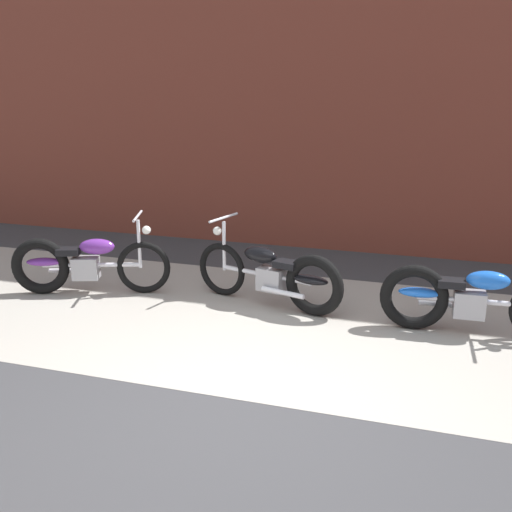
# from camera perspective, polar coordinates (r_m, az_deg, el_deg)

# --- Properties ---
(ground_plane) EXTENTS (80.00, 80.00, 0.00)m
(ground_plane) POSITION_cam_1_polar(r_m,az_deg,el_deg) (5.19, -0.93, -13.75)
(ground_plane) COLOR #38383A
(sidewalk_slab) EXTENTS (36.00, 3.50, 0.01)m
(sidewalk_slab) POSITION_cam_1_polar(r_m,az_deg,el_deg) (6.70, 3.78, -6.55)
(sidewalk_slab) COLOR #9E998E
(sidewalk_slab) RESTS_ON ground
(brick_building_wall) EXTENTS (36.00, 0.50, 6.35)m
(brick_building_wall) POSITION_cam_1_polar(r_m,az_deg,el_deg) (9.59, 9.33, 19.50)
(brick_building_wall) COLOR brown
(brick_building_wall) RESTS_ON ground
(motorcycle_purple) EXTENTS (1.93, 0.86, 1.03)m
(motorcycle_purple) POSITION_cam_1_polar(r_m,az_deg,el_deg) (7.85, -16.56, -0.70)
(motorcycle_purple) COLOR black
(motorcycle_purple) RESTS_ON ground
(motorcycle_black) EXTENTS (1.96, 0.77, 1.03)m
(motorcycle_black) POSITION_cam_1_polar(r_m,az_deg,el_deg) (7.06, 2.04, -1.89)
(motorcycle_black) COLOR black
(motorcycle_black) RESTS_ON ground
(motorcycle_blue) EXTENTS (2.01, 0.58, 1.03)m
(motorcycle_blue) POSITION_cam_1_polar(r_m,az_deg,el_deg) (6.69, 19.14, -3.85)
(motorcycle_blue) COLOR black
(motorcycle_blue) RESTS_ON ground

